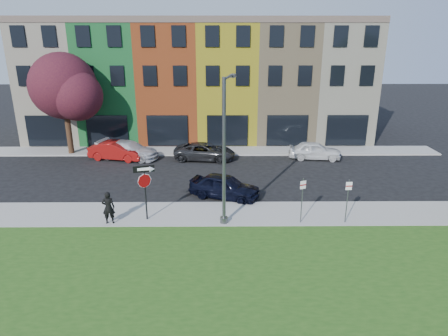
{
  "coord_description": "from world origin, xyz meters",
  "views": [
    {
      "loc": [
        -0.55,
        -16.41,
        9.31
      ],
      "look_at": [
        -0.38,
        4.0,
        2.34
      ],
      "focal_mm": 32.0,
      "sensor_mm": 36.0,
      "label": 1
    }
  ],
  "objects_px": {
    "man": "(108,208)",
    "street_lamp": "(225,152)",
    "stop_sign": "(145,182)",
    "sedan_near": "(225,186)"
  },
  "relations": [
    {
      "from": "stop_sign",
      "to": "street_lamp",
      "type": "height_order",
      "value": "street_lamp"
    },
    {
      "from": "sedan_near",
      "to": "street_lamp",
      "type": "relative_size",
      "value": 0.62
    },
    {
      "from": "sedan_near",
      "to": "stop_sign",
      "type": "bearing_deg",
      "value": 149.81
    },
    {
      "from": "stop_sign",
      "to": "man",
      "type": "xyz_separation_m",
      "value": [
        -1.81,
        -0.42,
        -1.23
      ]
    },
    {
      "from": "stop_sign",
      "to": "sedan_near",
      "type": "bearing_deg",
      "value": 22.57
    },
    {
      "from": "man",
      "to": "sedan_near",
      "type": "relative_size",
      "value": 0.38
    },
    {
      "from": "street_lamp",
      "to": "sedan_near",
      "type": "bearing_deg",
      "value": 102.56
    },
    {
      "from": "sedan_near",
      "to": "street_lamp",
      "type": "height_order",
      "value": "street_lamp"
    },
    {
      "from": "street_lamp",
      "to": "stop_sign",
      "type": "bearing_deg",
      "value": -170.12
    },
    {
      "from": "man",
      "to": "street_lamp",
      "type": "distance_m",
      "value": 6.49
    }
  ]
}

